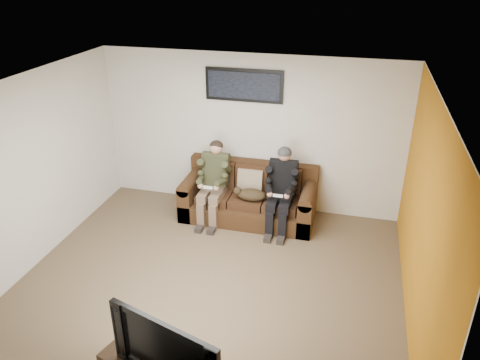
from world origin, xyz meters
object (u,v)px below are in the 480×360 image
(sofa, at_px, (250,198))
(person_right, at_px, (282,185))
(television, at_px, (173,344))
(person_left, at_px, (214,177))
(framed_poster, at_px, (244,85))
(cat, at_px, (250,194))

(sofa, bearing_deg, person_right, -17.96)
(television, bearing_deg, person_left, 119.18)
(framed_poster, height_order, television, framed_poster)
(person_left, relative_size, framed_poster, 1.03)
(cat, bearing_deg, television, -87.91)
(person_left, xyz_separation_m, person_right, (1.10, 0.00, 0.00))
(person_left, height_order, person_right, person_right)
(person_right, relative_size, cat, 1.96)
(person_left, bearing_deg, television, -78.22)
(sofa, relative_size, framed_poster, 1.72)
(sofa, distance_m, person_right, 0.70)
(person_left, height_order, cat, person_left)
(person_right, height_order, television, person_right)
(cat, bearing_deg, sofa, 105.76)
(sofa, bearing_deg, cat, -74.24)
(cat, distance_m, framed_poster, 1.72)
(person_right, xyz_separation_m, cat, (-0.48, -0.07, -0.19))
(person_left, xyz_separation_m, television, (0.75, -3.60, 0.10))
(person_right, distance_m, television, 3.62)
(cat, bearing_deg, framed_poster, 112.97)
(cat, xyz_separation_m, television, (0.13, -3.53, 0.29))
(sofa, xyz_separation_m, framed_poster, (-0.20, 0.39, 1.77))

